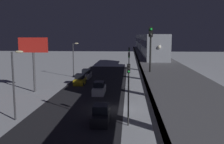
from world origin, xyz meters
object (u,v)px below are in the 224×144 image
(sedan_white, at_px, (99,89))
(sedan_black_2, at_px, (101,115))
(commercial_billboard, at_px, (33,50))
(traffic_light_far, at_px, (129,57))
(rail_signal, at_px, (151,41))
(sedan_silver, at_px, (86,74))
(subway_train, at_px, (145,42))
(sedan_yellow, at_px, (80,80))
(traffic_light_near, at_px, (129,86))
(traffic_light_mid, at_px, (129,65))

(sedan_white, relative_size, sedan_black_2, 1.07)
(sedan_black_2, xyz_separation_m, commercial_billboard, (12.55, -14.48, 6.03))
(sedan_white, bearing_deg, traffic_light_far, 77.95)
(sedan_white, relative_size, commercial_billboard, 0.51)
(rail_signal, distance_m, sedan_silver, 34.96)
(subway_train, height_order, rail_signal, rail_signal)
(subway_train, bearing_deg, commercial_billboard, 43.49)
(sedan_black_2, relative_size, commercial_billboard, 0.48)
(sedan_white, height_order, commercial_billboard, commercial_billboard)
(sedan_silver, height_order, commercial_billboard, commercial_billboard)
(sedan_yellow, xyz_separation_m, sedan_silver, (-0.00, -7.21, 0.01))
(sedan_yellow, height_order, traffic_light_near, traffic_light_near)
(sedan_silver, xyz_separation_m, traffic_light_mid, (-9.30, 11.34, 3.40))
(sedan_white, relative_size, traffic_light_near, 0.70)
(rail_signal, height_order, traffic_light_far, rail_signal)
(traffic_light_far, bearing_deg, sedan_black_2, 85.37)
(sedan_silver, distance_m, commercial_billboard, 16.78)
(sedan_black_2, xyz_separation_m, sedan_silver, (6.40, -28.89, 0.00))
(commercial_billboard, bearing_deg, sedan_silver, -113.10)
(sedan_black_2, xyz_separation_m, traffic_light_near, (-2.90, 0.69, 3.40))
(sedan_silver, relative_size, traffic_light_near, 0.75)
(subway_train, bearing_deg, sedan_yellow, 40.12)
(sedan_yellow, relative_size, sedan_white, 0.96)
(sedan_yellow, bearing_deg, commercial_billboard, 49.51)
(traffic_light_near, xyz_separation_m, traffic_light_far, (0.00, -36.48, 0.00))
(sedan_white, distance_m, traffic_light_far, 22.76)
(sedan_silver, xyz_separation_m, traffic_light_near, (-9.30, 29.58, 3.40))
(sedan_white, bearing_deg, traffic_light_mid, 38.74)
(sedan_yellow, distance_m, sedan_black_2, 22.61)
(rail_signal, bearing_deg, commercial_billboard, -45.64)
(subway_train, relative_size, commercial_billboard, 6.23)
(sedan_white, relative_size, traffic_light_far, 0.70)
(sedan_black_2, height_order, traffic_light_near, traffic_light_near)
(subway_train, distance_m, traffic_light_mid, 15.84)
(rail_signal, xyz_separation_m, sedan_white, (6.61, -17.05, -7.90))
(sedan_black_2, bearing_deg, subway_train, 78.69)
(rail_signal, relative_size, sedan_silver, 0.84)
(commercial_billboard, bearing_deg, subway_train, -136.51)
(rail_signal, distance_m, sedan_white, 19.92)
(sedan_white, height_order, sedan_black_2, same)
(traffic_light_mid, bearing_deg, sedan_white, 38.74)
(sedan_silver, bearing_deg, traffic_light_near, 107.45)
(sedan_white, xyz_separation_m, traffic_light_far, (-4.70, -22.01, 3.40))
(sedan_white, height_order, sedan_silver, same)
(sedan_yellow, bearing_deg, traffic_light_far, -123.39)
(sedan_black_2, bearing_deg, rail_signal, -34.15)
(traffic_light_far, xyz_separation_m, commercial_billboard, (15.45, 21.31, 2.63))
(traffic_light_far, relative_size, commercial_billboard, 0.72)
(sedan_black_2, relative_size, sedan_silver, 0.89)
(sedan_white, xyz_separation_m, sedan_silver, (4.60, -15.11, 0.00))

